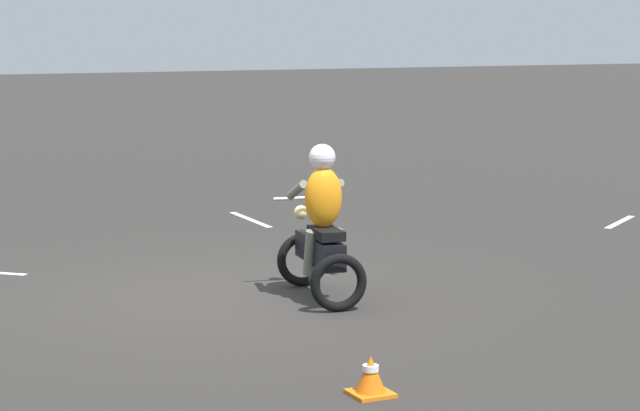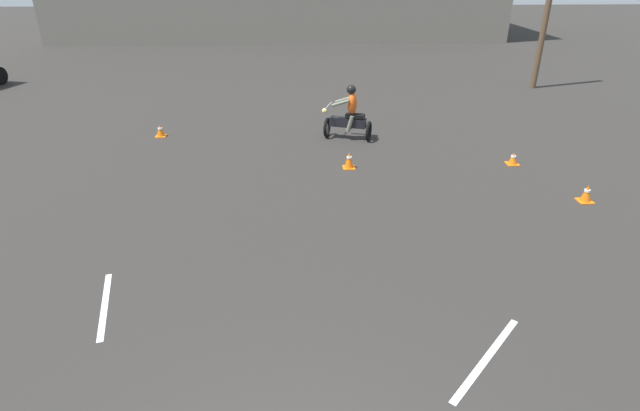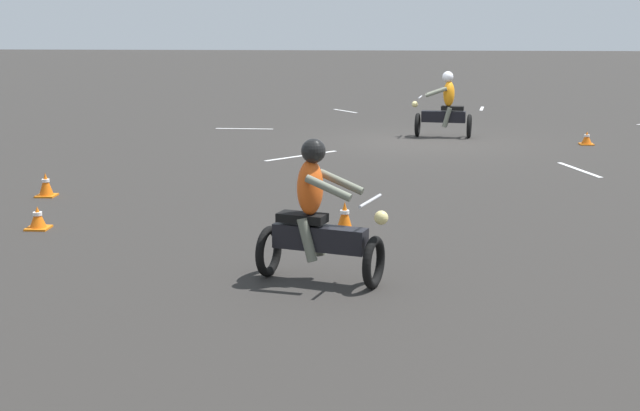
{
  "view_description": "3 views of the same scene",
  "coord_description": "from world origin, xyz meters",
  "px_view_note": "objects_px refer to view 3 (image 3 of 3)",
  "views": [
    {
      "loc": [
        -12.3,
        4.68,
        2.9
      ],
      "look_at": [
        -0.57,
        -0.91,
        1.0
      ],
      "focal_mm": 70.0,
      "sensor_mm": 36.0,
      "label": 1
    },
    {
      "loc": [
        0.19,
        -2.71,
        4.97
      ],
      "look_at": [
        0.56,
        5.47,
        0.9
      ],
      "focal_mm": 28.0,
      "sensor_mm": 36.0,
      "label": 2
    },
    {
      "loc": [
        1.01,
        21.69,
        3.0
      ],
      "look_at": [
        1.68,
        11.85,
        0.9
      ],
      "focal_mm": 50.0,
      "sensor_mm": 36.0,
      "label": 3
    }
  ],
  "objects_px": {
    "motorcycle_rider_foreground": "(445,109)",
    "traffic_cone_mid_left": "(345,218)",
    "traffic_cone_near_left": "(587,138)",
    "traffic_cone_far_center": "(38,218)",
    "motorcycle_rider_background": "(317,220)",
    "traffic_cone_far_left": "(46,185)"
  },
  "relations": [
    {
      "from": "motorcycle_rider_background",
      "to": "traffic_cone_far_center",
      "type": "xyz_separation_m",
      "value": [
        4.19,
        -2.31,
        -0.57
      ]
    },
    {
      "from": "motorcycle_rider_background",
      "to": "motorcycle_rider_foreground",
      "type": "bearing_deg",
      "value": -172.3
    },
    {
      "from": "traffic_cone_near_left",
      "to": "traffic_cone_mid_left",
      "type": "bearing_deg",
      "value": 59.68
    },
    {
      "from": "traffic_cone_near_left",
      "to": "traffic_cone_mid_left",
      "type": "distance_m",
      "value": 10.69
    },
    {
      "from": "motorcycle_rider_foreground",
      "to": "motorcycle_rider_background",
      "type": "relative_size",
      "value": 1.0
    },
    {
      "from": "motorcycle_rider_foreground",
      "to": "traffic_cone_far_left",
      "type": "xyz_separation_m",
      "value": [
        7.27,
        8.12,
        -0.53
      ]
    },
    {
      "from": "motorcycle_rider_foreground",
      "to": "traffic_cone_near_left",
      "type": "relative_size",
      "value": 5.16
    },
    {
      "from": "traffic_cone_near_left",
      "to": "traffic_cone_far_center",
      "type": "bearing_deg",
      "value": 43.47
    },
    {
      "from": "motorcycle_rider_foreground",
      "to": "traffic_cone_mid_left",
      "type": "xyz_separation_m",
      "value": [
        2.1,
        10.37,
        -0.51
      ]
    },
    {
      "from": "motorcycle_rider_background",
      "to": "traffic_cone_mid_left",
      "type": "bearing_deg",
      "value": -167.22
    },
    {
      "from": "traffic_cone_near_left",
      "to": "traffic_cone_far_center",
      "type": "distance_m",
      "value": 13.51
    },
    {
      "from": "traffic_cone_far_center",
      "to": "motorcycle_rider_foreground",
      "type": "bearing_deg",
      "value": -121.97
    },
    {
      "from": "motorcycle_rider_foreground",
      "to": "traffic_cone_mid_left",
      "type": "height_order",
      "value": "motorcycle_rider_foreground"
    },
    {
      "from": "traffic_cone_mid_left",
      "to": "traffic_cone_far_center",
      "type": "distance_m",
      "value": 4.41
    },
    {
      "from": "traffic_cone_far_center",
      "to": "traffic_cone_mid_left",
      "type": "bearing_deg",
      "value": -179.08
    },
    {
      "from": "motorcycle_rider_background",
      "to": "traffic_cone_near_left",
      "type": "distance_m",
      "value": 12.9
    },
    {
      "from": "traffic_cone_mid_left",
      "to": "traffic_cone_far_left",
      "type": "relative_size",
      "value": 1.1
    },
    {
      "from": "traffic_cone_far_left",
      "to": "traffic_cone_mid_left",
      "type": "bearing_deg",
      "value": 156.45
    },
    {
      "from": "traffic_cone_near_left",
      "to": "traffic_cone_far_center",
      "type": "height_order",
      "value": "traffic_cone_far_center"
    },
    {
      "from": "traffic_cone_near_left",
      "to": "traffic_cone_far_left",
      "type": "bearing_deg",
      "value": 33.43
    },
    {
      "from": "motorcycle_rider_background",
      "to": "traffic_cone_mid_left",
      "type": "height_order",
      "value": "motorcycle_rider_background"
    },
    {
      "from": "traffic_cone_far_left",
      "to": "traffic_cone_far_center",
      "type": "bearing_deg",
      "value": 108.03
    }
  ]
}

